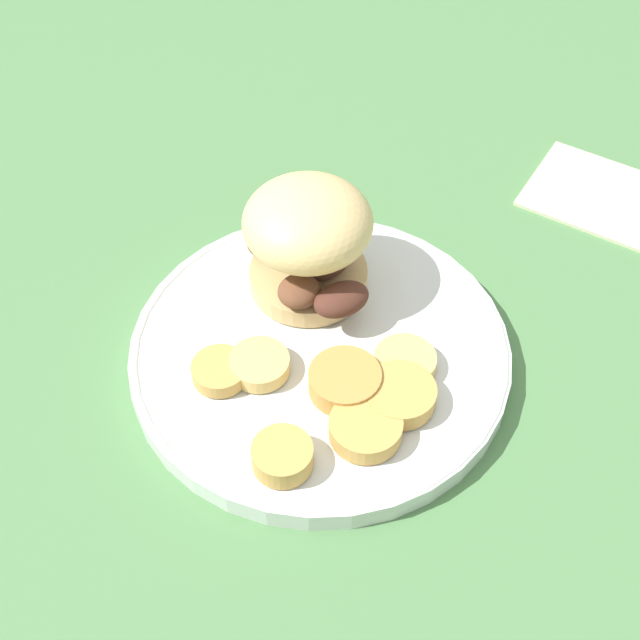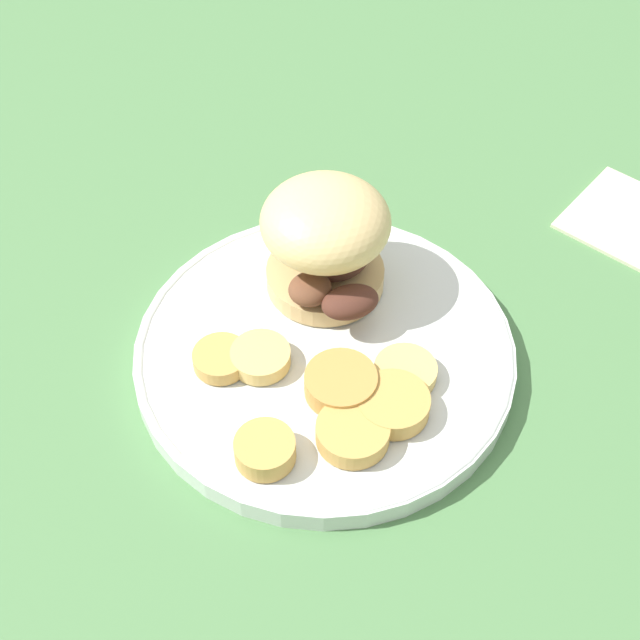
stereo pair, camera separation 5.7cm
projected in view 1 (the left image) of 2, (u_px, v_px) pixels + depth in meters
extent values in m
plane|color=#4C7A47|center=(320.00, 361.00, 0.60)|extent=(4.00, 4.00, 0.00)
cylinder|color=silver|center=(320.00, 354.00, 0.59)|extent=(0.25, 0.25, 0.02)
torus|color=silver|center=(320.00, 348.00, 0.59)|extent=(0.25, 0.25, 0.01)
cylinder|color=tan|center=(303.00, 277.00, 0.62)|extent=(0.08, 0.08, 0.01)
ellipsoid|color=#4C281E|center=(319.00, 255.00, 0.61)|extent=(0.06, 0.06, 0.02)
ellipsoid|color=brown|center=(299.00, 291.00, 0.59)|extent=(0.04, 0.04, 0.02)
ellipsoid|color=brown|center=(274.00, 249.00, 0.61)|extent=(0.04, 0.04, 0.02)
ellipsoid|color=brown|center=(279.00, 234.00, 0.62)|extent=(0.02, 0.03, 0.02)
ellipsoid|color=#4C281E|center=(341.00, 299.00, 0.58)|extent=(0.05, 0.04, 0.02)
ellipsoid|color=#E5C17F|center=(302.00, 223.00, 0.58)|extent=(0.09, 0.09, 0.05)
cylinder|color=tan|center=(400.00, 395.00, 0.55)|extent=(0.05, 0.05, 0.01)
cylinder|color=#DBB766|center=(260.00, 365.00, 0.57)|extent=(0.04, 0.04, 0.01)
cylinder|color=tan|center=(282.00, 456.00, 0.52)|extent=(0.04, 0.04, 0.02)
cylinder|color=#DBB766|center=(405.00, 362.00, 0.57)|extent=(0.04, 0.04, 0.01)
cylinder|color=tan|center=(366.00, 428.00, 0.54)|extent=(0.04, 0.04, 0.01)
cylinder|color=tan|center=(220.00, 371.00, 0.57)|extent=(0.04, 0.04, 0.01)
cylinder|color=#BC8942|center=(345.00, 381.00, 0.56)|extent=(0.05, 0.05, 0.02)
cube|color=beige|center=(618.00, 200.00, 0.70)|extent=(0.16, 0.16, 0.01)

